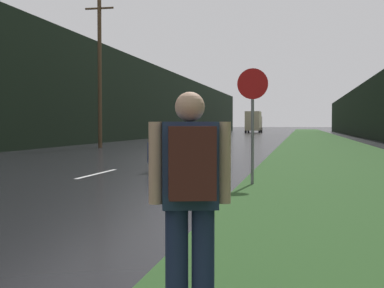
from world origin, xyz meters
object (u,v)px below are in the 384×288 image
(hitchhiker_with_backpack, at_px, (190,193))
(car_passing_near, at_px, (191,147))
(delivery_truck, at_px, (254,122))
(stop_sign, at_px, (253,112))

(hitchhiker_with_backpack, relative_size, car_passing_near, 0.38)
(car_passing_near, xyz_separation_m, delivery_truck, (-4.33, 74.40, 1.20))
(hitchhiker_with_backpack, bearing_deg, stop_sign, 76.79)
(car_passing_near, bearing_deg, delivery_truck, -86.67)
(hitchhiker_with_backpack, distance_m, delivery_truck, 88.40)
(car_passing_near, bearing_deg, hitchhiker_with_backpack, 101.66)
(hitchhiker_with_backpack, relative_size, delivery_truck, 0.22)
(stop_sign, relative_size, delivery_truck, 0.36)
(hitchhiker_with_backpack, xyz_separation_m, delivery_truck, (-7.16, 88.11, 0.93))
(stop_sign, distance_m, car_passing_near, 5.46)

